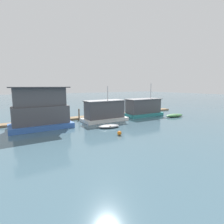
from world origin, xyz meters
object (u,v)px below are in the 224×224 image
Objects in this scene: houseboat_white at (105,111)px; dinghy_grey at (109,126)px; houseboat_teal at (143,108)px; buoy_orange at (119,133)px; houseboat_blue at (41,110)px; mooring_post_far_left at (79,114)px; mooring_post_near_right at (134,109)px; dinghy_green at (174,115)px.

dinghy_grey is (-1.70, -4.18, -1.29)m from houseboat_white.
buoy_orange is (-10.63, -8.16, -1.22)m from houseboat_teal.
houseboat_white is at bearing -0.51° from houseboat_blue.
houseboat_white is at bearing -39.21° from mooring_post_far_left.
houseboat_white is 3.84× the size of mooring_post_far_left.
buoy_orange is at bearing -102.56° from dinghy_grey.
houseboat_blue is 17.27m from mooring_post_near_right.
houseboat_white is 0.98× the size of houseboat_teal.
houseboat_teal is at bearing 24.77° from dinghy_grey.
houseboat_white is at bearing 67.85° from dinghy_grey.
houseboat_white is 4.69m from dinghy_grey.
houseboat_white is 3.27× the size of mooring_post_near_right.
houseboat_teal is at bearing -84.04° from mooring_post_near_right.
mooring_post_near_right reaches higher than dinghy_grey.
houseboat_white is 8.13m from houseboat_teal.
buoy_orange is (-10.40, -10.40, -0.80)m from mooring_post_near_right.
houseboat_teal is 5.48m from dinghy_green.
houseboat_white reaches higher than buoy_orange.
dinghy_green is (21.13, -3.43, -2.05)m from houseboat_blue.
dinghy_grey is at bearing -144.80° from mooring_post_near_right.
mooring_post_near_right is at bearing 95.96° from houseboat_teal.
dinghy_grey is 6.28× the size of buoy_orange.
dinghy_green is 2.06× the size of mooring_post_far_left.
houseboat_teal is at bearing 2.46° from houseboat_white.
dinghy_grey is at bearing -112.15° from houseboat_white.
dinghy_green is at bearing -55.40° from mooring_post_near_right.
houseboat_blue is at bearing -179.11° from houseboat_teal.
houseboat_blue is 2.03× the size of dinghy_green.
houseboat_blue is 1.09× the size of houseboat_white.
buoy_orange is (0.65, -10.40, -0.65)m from mooring_post_far_left.
houseboat_teal is (8.12, 0.35, -0.02)m from houseboat_white.
houseboat_teal is at bearing -11.19° from mooring_post_far_left.
houseboat_blue reaches higher than mooring_post_near_right.
mooring_post_far_left is at bearing 180.00° from mooring_post_near_right.
mooring_post_near_right is at bearing 8.35° from houseboat_blue.
buoy_orange is (-2.51, -7.81, -1.24)m from houseboat_white.
mooring_post_near_right is (-0.23, 2.23, -0.41)m from houseboat_teal.
houseboat_white is at bearing -177.54° from houseboat_teal.
mooring_post_near_right is 14.73m from buoy_orange.
buoy_orange is at bearing -142.47° from houseboat_teal.
buoy_orange is at bearing -107.81° from houseboat_white.
mooring_post_near_right reaches higher than dinghy_green.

